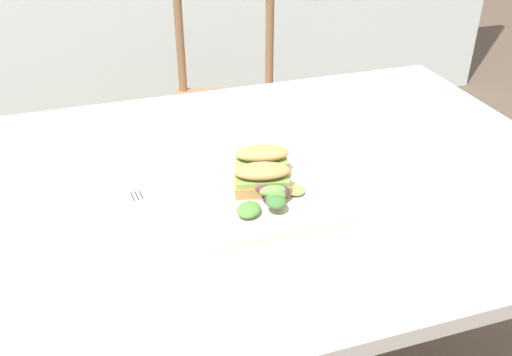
{
  "coord_description": "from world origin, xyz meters",
  "views": [
    {
      "loc": [
        -0.16,
        -0.94,
        1.32
      ],
      "look_at": [
        0.13,
        -0.06,
        0.76
      ],
      "focal_mm": 39.87,
      "sensor_mm": 36.0,
      "label": 1
    }
  ],
  "objects_px": {
    "dining_table": "(234,227)",
    "sandwich_half_back": "(262,160)",
    "plate_lunch": "(263,196)",
    "sandwich_half_front": "(262,178)",
    "chair_wooden_far": "(226,104)",
    "fork_on_napkin": "(145,213)"
  },
  "relations": [
    {
      "from": "dining_table",
      "to": "sandwich_half_back",
      "type": "height_order",
      "value": "sandwich_half_back"
    },
    {
      "from": "plate_lunch",
      "to": "sandwich_half_front",
      "type": "distance_m",
      "value": 0.03
    },
    {
      "from": "sandwich_half_front",
      "to": "sandwich_half_back",
      "type": "height_order",
      "value": "same"
    },
    {
      "from": "plate_lunch",
      "to": "chair_wooden_far",
      "type": "bearing_deg",
      "value": 78.65
    },
    {
      "from": "chair_wooden_far",
      "to": "plate_lunch",
      "type": "bearing_deg",
      "value": -101.35
    },
    {
      "from": "sandwich_half_front",
      "to": "sandwich_half_back",
      "type": "relative_size",
      "value": 1.0
    },
    {
      "from": "dining_table",
      "to": "chair_wooden_far",
      "type": "xyz_separation_m",
      "value": [
        0.25,
        1.0,
        -0.18
      ]
    },
    {
      "from": "plate_lunch",
      "to": "sandwich_half_front",
      "type": "height_order",
      "value": "sandwich_half_front"
    },
    {
      "from": "chair_wooden_far",
      "to": "plate_lunch",
      "type": "distance_m",
      "value": 1.14
    },
    {
      "from": "sandwich_half_front",
      "to": "sandwich_half_back",
      "type": "bearing_deg",
      "value": 71.72
    },
    {
      "from": "plate_lunch",
      "to": "sandwich_half_back",
      "type": "xyz_separation_m",
      "value": [
        0.02,
        0.07,
        0.03
      ]
    },
    {
      "from": "dining_table",
      "to": "plate_lunch",
      "type": "distance_m",
      "value": 0.15
    },
    {
      "from": "sandwich_half_front",
      "to": "fork_on_napkin",
      "type": "distance_m",
      "value": 0.22
    },
    {
      "from": "sandwich_half_front",
      "to": "plate_lunch",
      "type": "bearing_deg",
      "value": -98.93
    },
    {
      "from": "sandwich_half_back",
      "to": "dining_table",
      "type": "bearing_deg",
      "value": 173.83
    },
    {
      "from": "sandwich_half_back",
      "to": "fork_on_napkin",
      "type": "bearing_deg",
      "value": -165.29
    },
    {
      "from": "sandwich_half_front",
      "to": "fork_on_napkin",
      "type": "xyz_separation_m",
      "value": [
        -0.22,
        0.0,
        -0.03
      ]
    },
    {
      "from": "plate_lunch",
      "to": "fork_on_napkin",
      "type": "relative_size",
      "value": 1.39
    },
    {
      "from": "dining_table",
      "to": "chair_wooden_far",
      "type": "distance_m",
      "value": 1.04
    },
    {
      "from": "dining_table",
      "to": "sandwich_half_front",
      "type": "relative_size",
      "value": 12.35
    },
    {
      "from": "plate_lunch",
      "to": "fork_on_napkin",
      "type": "xyz_separation_m",
      "value": [
        -0.22,
        0.01,
        0.0
      ]
    },
    {
      "from": "dining_table",
      "to": "plate_lunch",
      "type": "relative_size",
      "value": 5.44
    }
  ]
}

